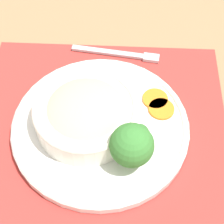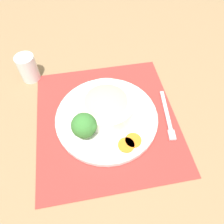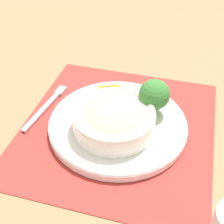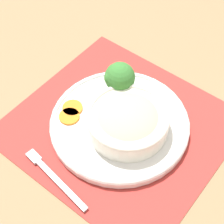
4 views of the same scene
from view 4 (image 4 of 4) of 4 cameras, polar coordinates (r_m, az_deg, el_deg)
The scene contains 8 objects.
ground_plane at distance 0.85m, azimuth 1.15°, elevation -2.31°, with size 4.00×4.00×0.00m, color #8C704C.
placemat at distance 0.85m, azimuth 1.15°, elevation -2.23°, with size 0.48×0.51×0.00m.
plate at distance 0.84m, azimuth 1.17°, elevation -1.70°, with size 0.31×0.31×0.02m.
bowl at distance 0.80m, azimuth 2.64°, elevation -1.09°, with size 0.18×0.18×0.06m.
broccoli_floret at distance 0.85m, azimuth 1.16°, elevation 5.28°, with size 0.07×0.07×0.09m.
carrot_slice_near at distance 0.86m, azimuth -6.04°, elevation 0.62°, with size 0.05×0.05×0.01m.
carrot_slice_middle at distance 0.84m, azimuth -6.53°, elevation -0.67°, with size 0.05×0.05×0.01m.
fork at distance 0.79m, azimuth -9.38°, elevation -9.25°, with size 0.02×0.18×0.01m.
Camera 4 is at (-0.36, -0.34, 0.69)m, focal length 60.00 mm.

